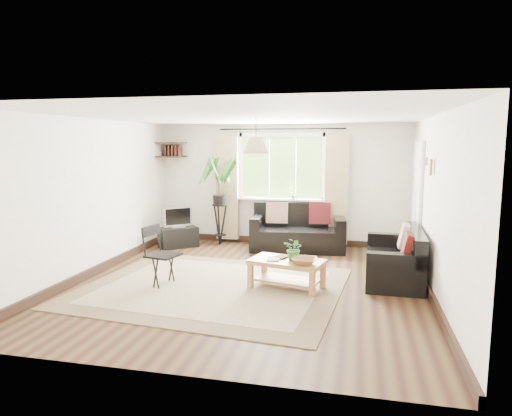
% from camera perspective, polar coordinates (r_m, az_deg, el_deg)
% --- Properties ---
extents(floor, '(5.50, 5.50, 0.00)m').
position_cam_1_polar(floor, '(6.76, -0.76, -9.31)').
color(floor, black).
rests_on(floor, ground).
extents(ceiling, '(5.50, 5.50, 0.00)m').
position_cam_1_polar(ceiling, '(6.46, -0.80, 11.44)').
color(ceiling, white).
rests_on(ceiling, floor).
extents(wall_back, '(5.00, 0.02, 2.40)m').
position_cam_1_polar(wall_back, '(9.19, 3.23, 2.95)').
color(wall_back, silver).
rests_on(wall_back, floor).
extents(wall_front, '(5.00, 0.02, 2.40)m').
position_cam_1_polar(wall_front, '(3.92, -10.21, -4.18)').
color(wall_front, silver).
rests_on(wall_front, floor).
extents(wall_left, '(0.02, 5.50, 2.40)m').
position_cam_1_polar(wall_left, '(7.49, -19.72, 1.31)').
color(wall_left, silver).
rests_on(wall_left, floor).
extents(wall_right, '(0.02, 5.50, 2.40)m').
position_cam_1_polar(wall_right, '(6.41, 21.53, 0.14)').
color(wall_right, silver).
rests_on(wall_right, floor).
extents(rug, '(3.81, 3.35, 0.02)m').
position_cam_1_polar(rug, '(6.58, -5.43, -9.76)').
color(rug, beige).
rests_on(rug, floor).
extents(window, '(2.50, 0.16, 2.16)m').
position_cam_1_polar(window, '(9.12, 3.21, 5.11)').
color(window, white).
rests_on(window, wall_back).
extents(door, '(0.06, 0.96, 2.06)m').
position_cam_1_polar(door, '(8.10, 19.44, 0.37)').
color(door, silver).
rests_on(door, wall_right).
extents(corner_shelf, '(0.50, 0.50, 0.34)m').
position_cam_1_polar(corner_shelf, '(9.54, -10.54, 7.17)').
color(corner_shelf, black).
rests_on(corner_shelf, wall_back).
extents(pendant_lamp, '(0.36, 0.36, 0.54)m').
position_cam_1_polar(pendant_lamp, '(6.84, 0.00, 8.32)').
color(pendant_lamp, beige).
rests_on(pendant_lamp, ceiling).
extents(wall_sconce, '(0.12, 0.12, 0.28)m').
position_cam_1_polar(wall_sconce, '(6.64, 20.78, 5.13)').
color(wall_sconce, beige).
rests_on(wall_sconce, wall_right).
extents(sofa_back, '(1.84, 1.05, 0.83)m').
position_cam_1_polar(sofa_back, '(8.74, 5.25, -2.53)').
color(sofa_back, black).
rests_on(sofa_back, floor).
extents(sofa_right, '(1.58, 0.82, 0.73)m').
position_cam_1_polar(sofa_right, '(7.10, 16.84, -5.76)').
color(sofa_right, black).
rests_on(sofa_right, floor).
extents(coffee_table, '(1.11, 0.77, 0.41)m').
position_cam_1_polar(coffee_table, '(6.46, 3.86, -8.25)').
color(coffee_table, '#976031').
rests_on(coffee_table, floor).
extents(table_plant, '(0.36, 0.34, 0.31)m').
position_cam_1_polar(table_plant, '(6.38, 4.82, -5.11)').
color(table_plant, '#306C2B').
rests_on(table_plant, coffee_table).
extents(bowl, '(0.34, 0.34, 0.08)m').
position_cam_1_polar(bowl, '(6.21, 6.08, -6.58)').
color(bowl, '#976334').
rests_on(bowl, coffee_table).
extents(book_a, '(0.19, 0.25, 0.02)m').
position_cam_1_polar(book_a, '(6.42, 1.43, -6.34)').
color(book_a, silver).
rests_on(book_a, coffee_table).
extents(book_b, '(0.25, 0.27, 0.02)m').
position_cam_1_polar(book_b, '(6.58, 2.62, -5.98)').
color(book_b, brown).
rests_on(book_b, coffee_table).
extents(tv_stand, '(0.81, 0.78, 0.39)m').
position_cam_1_polar(tv_stand, '(9.10, -9.69, -3.61)').
color(tv_stand, black).
rests_on(tv_stand, floor).
extents(tv, '(0.54, 0.50, 0.43)m').
position_cam_1_polar(tv, '(9.03, -9.75, -1.07)').
color(tv, '#A5A5AA').
rests_on(tv, tv_stand).
extents(palm_stand, '(0.69, 0.69, 1.76)m').
position_cam_1_polar(palm_stand, '(9.10, -4.60, 0.87)').
color(palm_stand, black).
rests_on(palm_stand, floor).
extents(folding_chair, '(0.53, 0.53, 0.86)m').
position_cam_1_polar(folding_chair, '(6.65, -11.51, -5.94)').
color(folding_chair, black).
rests_on(folding_chair, floor).
extents(sill_plant, '(0.14, 0.10, 0.27)m').
position_cam_1_polar(sill_plant, '(9.04, 4.66, 1.99)').
color(sill_plant, '#2D6023').
rests_on(sill_plant, window).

